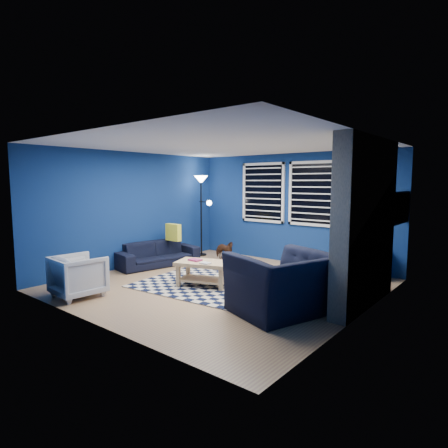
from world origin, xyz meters
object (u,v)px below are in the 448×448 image
(cabinet, at_px, (372,264))
(armchair_big, at_px, (283,284))
(coffee_table, at_px, (203,268))
(armchair_bent, at_px, (78,276))
(tv, at_px, (400,208))
(floor_lamp, at_px, (202,190))
(rocking_horse, at_px, (224,250))
(sofa, at_px, (158,254))

(cabinet, bearing_deg, armchair_big, -104.57)
(coffee_table, height_order, cabinet, cabinet)
(armchair_big, height_order, armchair_bent, armchair_big)
(tv, xyz_separation_m, coffee_table, (-2.63, -2.27, -1.07))
(floor_lamp, bearing_deg, rocking_horse, -16.30)
(armchair_bent, bearing_deg, armchair_big, -150.30)
(sofa, bearing_deg, tv, -58.44)
(armchair_big, relative_size, rocking_horse, 2.53)
(cabinet, bearing_deg, coffee_table, -138.10)
(floor_lamp, bearing_deg, armchair_bent, -78.67)
(armchair_bent, xyz_separation_m, floor_lamp, (-0.76, 3.78, 1.31))
(sofa, distance_m, armchair_bent, 2.41)
(armchair_big, xyz_separation_m, coffee_table, (-1.80, 0.32, -0.10))
(armchair_big, bearing_deg, tv, -178.70)
(tv, height_order, armchair_bent, tv)
(rocking_horse, distance_m, coffee_table, 2.04)
(cabinet, distance_m, floor_lamp, 4.32)
(armchair_bent, xyz_separation_m, coffee_table, (1.18, 1.72, -0.01))
(rocking_horse, distance_m, floor_lamp, 1.68)
(armchair_big, xyz_separation_m, rocking_horse, (-2.78, 2.10, -0.14))
(tv, relative_size, sofa, 0.54)
(armchair_big, relative_size, cabinet, 1.96)
(armchair_bent, distance_m, floor_lamp, 4.07)
(rocking_horse, bearing_deg, tv, -88.35)
(armchair_bent, bearing_deg, rocking_horse, -88.75)
(coffee_table, bearing_deg, armchair_big, -9.94)
(rocking_horse, xyz_separation_m, coffee_table, (0.98, -1.79, 0.04))
(sofa, distance_m, floor_lamp, 2.03)
(rocking_horse, relative_size, cabinet, 0.78)
(rocking_horse, height_order, coffee_table, rocking_horse)
(sofa, xyz_separation_m, floor_lamp, (-0.03, 1.49, 1.38))
(tv, relative_size, floor_lamp, 0.50)
(cabinet, height_order, floor_lamp, floor_lamp)
(armchair_big, xyz_separation_m, floor_lamp, (-3.74, 2.38, 1.21))
(coffee_table, distance_m, cabinet, 3.30)
(sofa, xyz_separation_m, coffee_table, (1.91, -0.58, 0.06))
(sofa, bearing_deg, cabinet, -53.19)
(armchair_big, xyz_separation_m, armchair_bent, (-2.98, -1.40, -0.09))
(sofa, distance_m, armchair_big, 3.82)
(tv, distance_m, coffee_table, 3.64)
(cabinet, bearing_deg, rocking_horse, -174.64)
(armchair_bent, relative_size, floor_lamp, 0.37)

